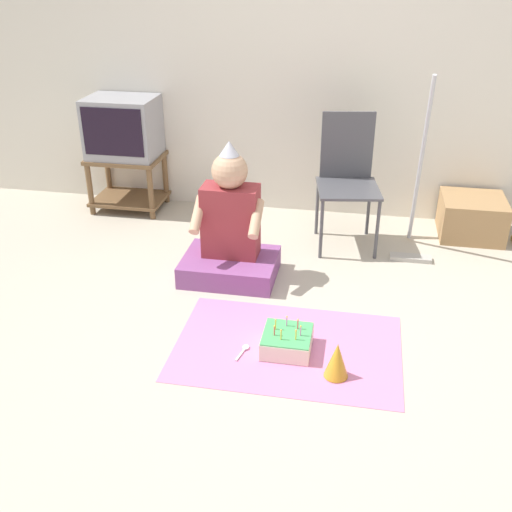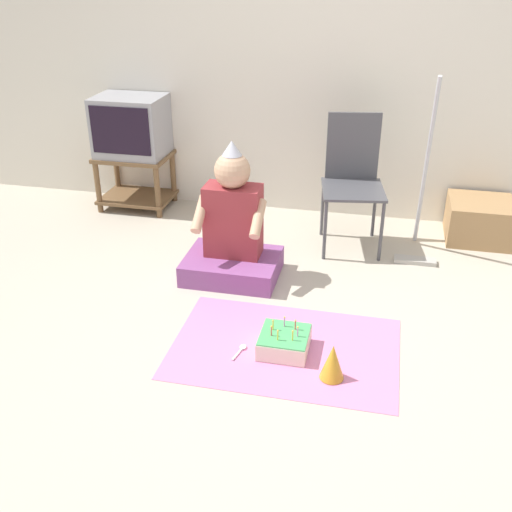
# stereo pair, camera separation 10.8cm
# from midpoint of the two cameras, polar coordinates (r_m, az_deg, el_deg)

# --- Properties ---
(ground_plane) EXTENTS (16.00, 16.00, 0.00)m
(ground_plane) POSITION_cam_midpoint_polar(r_m,az_deg,el_deg) (3.17, 2.93, -9.72)
(ground_plane) COLOR #BCB29E
(wall_back) EXTENTS (6.40, 0.06, 2.55)m
(wall_back) POSITION_cam_midpoint_polar(r_m,az_deg,el_deg) (4.60, 7.02, 19.17)
(wall_back) COLOR silver
(wall_back) RESTS_ON ground_plane
(tv_stand) EXTENTS (0.57, 0.43, 0.44)m
(tv_stand) POSITION_cam_midpoint_polar(r_m,az_deg,el_deg) (4.98, -12.71, 7.31)
(tv_stand) COLOR brown
(tv_stand) RESTS_ON ground_plane
(tv) EXTENTS (0.53, 0.41, 0.46)m
(tv) POSITION_cam_midpoint_polar(r_m,az_deg,el_deg) (4.86, -13.20, 11.85)
(tv) COLOR #99999E
(tv) RESTS_ON tv_stand
(folding_chair) EXTENTS (0.48, 0.50, 0.92)m
(folding_chair) POSITION_cam_midpoint_polar(r_m,az_deg,el_deg) (4.24, 7.97, 7.85)
(folding_chair) COLOR #4C4C51
(folding_chair) RESTS_ON ground_plane
(cardboard_box_stack) EXTENTS (0.45, 0.45, 0.29)m
(cardboard_box_stack) POSITION_cam_midpoint_polar(r_m,az_deg,el_deg) (4.67, 19.23, 3.53)
(cardboard_box_stack) COLOR #A87F51
(cardboard_box_stack) RESTS_ON ground_plane
(dust_mop) EXTENTS (0.28, 0.36, 1.24)m
(dust_mop) POSITION_cam_midpoint_polar(r_m,az_deg,el_deg) (4.16, 14.28, 4.63)
(dust_mop) COLOR #B2ADA3
(dust_mop) RESTS_ON ground_plane
(person_seated) EXTENTS (0.60, 0.46, 0.89)m
(person_seated) POSITION_cam_midpoint_polar(r_m,az_deg,el_deg) (3.80, -3.29, 2.03)
(person_seated) COLOR #8C4C8C
(person_seated) RESTS_ON ground_plane
(party_cloth) EXTENTS (1.20, 0.81, 0.01)m
(party_cloth) POSITION_cam_midpoint_polar(r_m,az_deg,el_deg) (3.24, 2.05, -8.67)
(party_cloth) COLOR pink
(party_cloth) RESTS_ON ground_plane
(birthday_cake) EXTENTS (0.26, 0.26, 0.16)m
(birthday_cake) POSITION_cam_midpoint_polar(r_m,az_deg,el_deg) (3.19, 1.99, -8.12)
(birthday_cake) COLOR #F4E0C6
(birthday_cake) RESTS_ON party_cloth
(party_hat_blue) EXTENTS (0.12, 0.12, 0.19)m
(party_hat_blue) POSITION_cam_midpoint_polar(r_m,az_deg,el_deg) (3.01, 6.68, -9.82)
(party_hat_blue) COLOR gold
(party_hat_blue) RESTS_ON party_cloth
(plastic_spoon_near) EXTENTS (0.05, 0.14, 0.01)m
(plastic_spoon_near) POSITION_cam_midpoint_polar(r_m,az_deg,el_deg) (3.22, -2.08, -8.83)
(plastic_spoon_near) COLOR white
(plastic_spoon_near) RESTS_ON party_cloth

